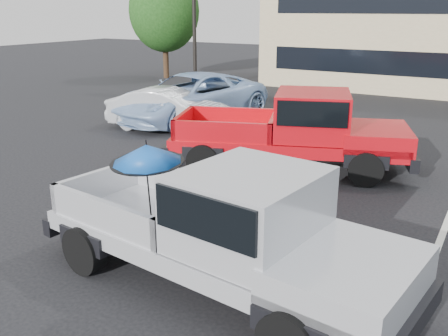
{
  "coord_description": "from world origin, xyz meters",
  "views": [
    {
      "loc": [
        3.71,
        -6.74,
        3.9
      ],
      "look_at": [
        -0.35,
        0.24,
        1.3
      ],
      "focal_mm": 40.0,
      "sensor_mm": 36.0,
      "label": 1
    }
  ],
  "objects_px": {
    "tree_left": "(164,11)",
    "silver_sedan": "(169,109)",
    "blue_suv": "(191,97)",
    "silver_pickup": "(235,226)",
    "red_pickup": "(304,128)"
  },
  "relations": [
    {
      "from": "tree_left",
      "to": "blue_suv",
      "type": "distance_m",
      "value": 12.13
    },
    {
      "from": "silver_pickup",
      "to": "tree_left",
      "type": "bearing_deg",
      "value": 136.24
    },
    {
      "from": "tree_left",
      "to": "red_pickup",
      "type": "xyz_separation_m",
      "value": [
        13.39,
        -12.36,
        -2.65
      ]
    },
    {
      "from": "silver_pickup",
      "to": "blue_suv",
      "type": "xyz_separation_m",
      "value": [
        -7.0,
        9.34,
        -0.22
      ]
    },
    {
      "from": "tree_left",
      "to": "blue_suv",
      "type": "relative_size",
      "value": 1.0
    },
    {
      "from": "silver_pickup",
      "to": "red_pickup",
      "type": "distance_m",
      "value": 6.03
    },
    {
      "from": "tree_left",
      "to": "blue_suv",
      "type": "height_order",
      "value": "tree_left"
    },
    {
      "from": "red_pickup",
      "to": "silver_sedan",
      "type": "bearing_deg",
      "value": 141.56
    },
    {
      "from": "silver_pickup",
      "to": "silver_sedan",
      "type": "distance_m",
      "value": 10.31
    },
    {
      "from": "silver_sedan",
      "to": "red_pickup",
      "type": "bearing_deg",
      "value": -118.55
    },
    {
      "from": "blue_suv",
      "to": "red_pickup",
      "type": "bearing_deg",
      "value": -18.28
    },
    {
      "from": "tree_left",
      "to": "silver_pickup",
      "type": "relative_size",
      "value": 1.02
    },
    {
      "from": "silver_pickup",
      "to": "red_pickup",
      "type": "relative_size",
      "value": 0.93
    },
    {
      "from": "red_pickup",
      "to": "silver_pickup",
      "type": "bearing_deg",
      "value": -97.14
    },
    {
      "from": "tree_left",
      "to": "silver_sedan",
      "type": "height_order",
      "value": "tree_left"
    }
  ]
}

